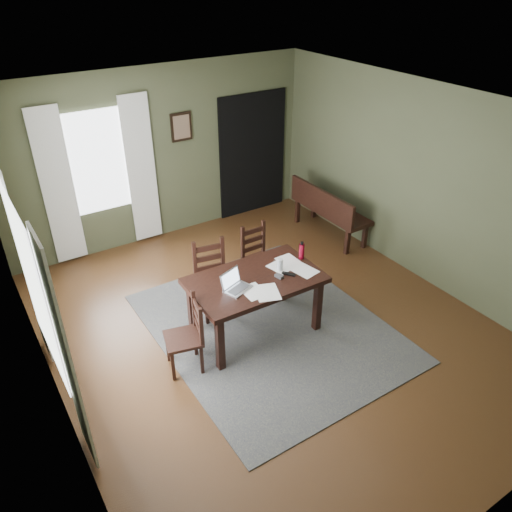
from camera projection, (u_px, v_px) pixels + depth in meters
ground at (269, 328)px, 6.28m from camera, size 5.00×6.00×0.01m
room_shell at (271, 196)px, 5.34m from camera, size 5.02×6.02×2.71m
rug at (269, 327)px, 6.27m from camera, size 2.60×3.20×0.01m
dining_table at (255, 285)px, 5.87m from camera, size 1.57×0.97×0.77m
chair_end at (187, 336)px, 5.46m from camera, size 0.48×0.48×0.90m
chair_back_left at (213, 280)px, 6.33m from camera, size 0.50×0.50×0.99m
chair_back_right at (258, 258)px, 6.86m from camera, size 0.40×0.41×0.91m
bench at (327, 208)px, 8.08m from camera, size 0.48×1.50×0.85m
laptop at (235, 284)px, 5.62m from camera, size 0.37×0.33×0.21m
computer_mouse at (279, 276)px, 5.82m from camera, size 0.08×0.11×0.03m
tv_remote at (289, 274)px, 5.88m from camera, size 0.13×0.16×0.02m
drinking_glass at (280, 265)px, 5.92m from camera, size 0.09×0.09×0.16m
water_bottle at (302, 251)px, 6.14m from camera, size 0.08×0.08×0.23m
paper_a at (253, 292)px, 5.58m from camera, size 0.24×0.31×0.00m
paper_b at (304, 270)px, 5.96m from camera, size 0.29×0.35×0.00m
paper_c at (280, 267)px, 6.02m from camera, size 0.26×0.31×0.00m
paper_d at (289, 261)px, 6.14m from camera, size 0.24×0.31×0.00m
paper_e at (267, 292)px, 5.57m from camera, size 0.36×0.40×0.00m
window_left at (33, 285)px, 4.52m from camera, size 0.01×1.30×1.70m
window_back at (98, 162)px, 7.19m from camera, size 1.00×0.01×1.50m
curtain_left_near at (66, 357)px, 4.08m from camera, size 0.03×0.48×2.30m
curtain_left_far at (25, 267)px, 5.26m from camera, size 0.03×0.48×2.30m
curtain_back_left at (58, 188)px, 7.02m from camera, size 0.44×0.03×2.30m
curtain_back_right at (141, 171)px, 7.59m from camera, size 0.44×0.03×2.30m
framed_picture at (181, 127)px, 7.66m from camera, size 0.34×0.03×0.44m
doorway_back at (253, 155)px, 8.63m from camera, size 1.30×0.03×2.10m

